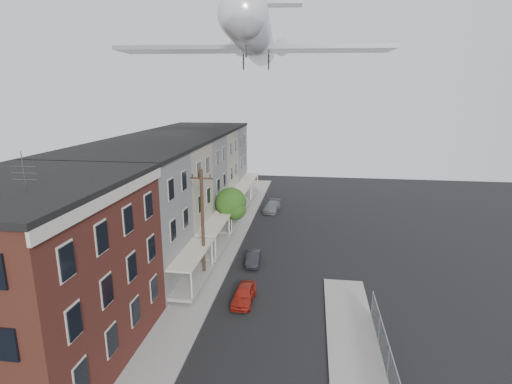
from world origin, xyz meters
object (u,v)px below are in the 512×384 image
utility_pole (203,224)px  car_mid (253,258)px  airplane (256,40)px  car_near (244,294)px  street_tree (232,205)px  car_far (272,207)px

utility_pole → car_mid: bearing=43.3°
car_mid → airplane: (-0.30, 3.66, 18.49)m
car_near → street_tree: bearing=106.6°
car_near → car_far: (-0.30, 22.80, -0.00)m
car_mid → airplane: bearing=92.3°
utility_pole → airplane: bearing=65.3°
car_far → airplane: bearing=-85.2°
car_near → car_mid: (-0.29, 6.57, -0.08)m
car_near → airplane: airplane is taller
car_mid → car_near: bearing=-89.9°
utility_pole → airplane: size_ratio=0.35×
car_far → street_tree: bearing=-102.2°
street_tree → car_mid: 7.90m
street_tree → car_near: size_ratio=1.46×
street_tree → car_near: street_tree is taller
utility_pole → car_far: utility_pole is taller
car_mid → car_far: bearing=87.7°
utility_pole → car_near: bearing=-40.6°
car_mid → car_far: car_far is taller
car_near → airplane: 21.07m
utility_pole → street_tree: utility_pole is taller
airplane → utility_pole: bearing=-114.7°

